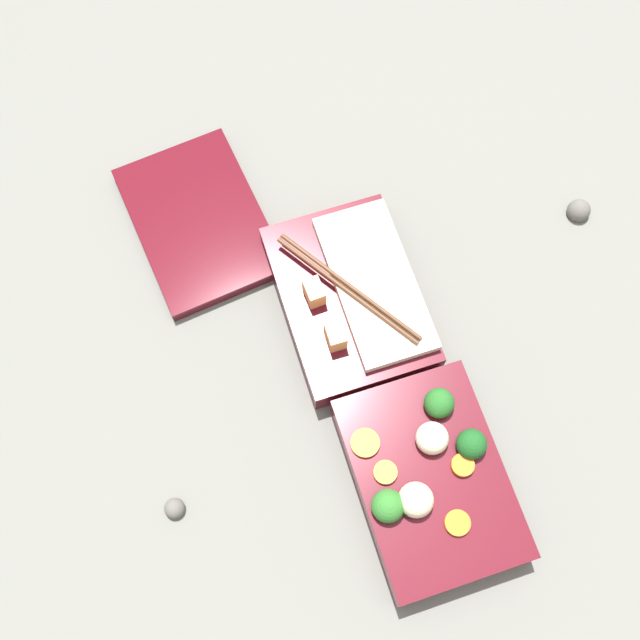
% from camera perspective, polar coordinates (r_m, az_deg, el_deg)
% --- Properties ---
extents(ground_plane, '(3.00, 3.00, 0.00)m').
position_cam_1_polar(ground_plane, '(0.85, 4.63, -5.64)').
color(ground_plane, slate).
extents(bento_tray_vegetable, '(0.22, 0.15, 0.07)m').
position_cam_1_polar(bento_tray_vegetable, '(0.82, 8.29, -11.77)').
color(bento_tray_vegetable, '#510F19').
rests_on(bento_tray_vegetable, ground_plane).
extents(bento_tray_rice, '(0.22, 0.15, 0.07)m').
position_cam_1_polar(bento_tray_rice, '(0.86, 2.33, 1.74)').
color(bento_tray_rice, '#510F19').
rests_on(bento_tray_rice, ground_plane).
extents(bento_lid, '(0.23, 0.17, 0.02)m').
position_cam_1_polar(bento_lid, '(0.93, -9.21, 7.45)').
color(bento_lid, '#510F19').
rests_on(bento_lid, ground_plane).
extents(pebble_0, '(0.03, 0.03, 0.03)m').
position_cam_1_polar(pebble_0, '(0.98, 19.10, 7.88)').
color(pebble_0, '#595651').
rests_on(pebble_0, ground_plane).
extents(pebble_1, '(0.02, 0.02, 0.02)m').
position_cam_1_polar(pebble_1, '(0.84, -11.01, -13.91)').
color(pebble_1, '#595651').
rests_on(pebble_1, ground_plane).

